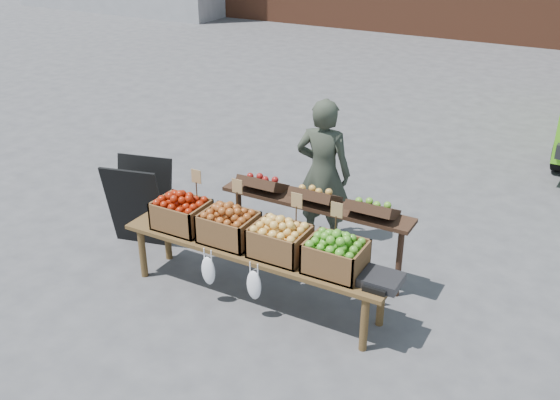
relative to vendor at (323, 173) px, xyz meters
The scene contains 10 objects.
ground 1.56m from the vendor, 52.85° to the right, with size 80.00×80.00×0.00m, color #4A494C.
vendor is the anchor object (origin of this frame).
chalkboard_sign 2.03m from the vendor, 150.26° to the right, with size 0.64×0.35×0.98m, color black, non-canonical shape.
back_table 0.73m from the vendor, 71.30° to the right, with size 2.10×0.44×1.04m, color #301D13, non-canonical shape.
display_bench 1.45m from the vendor, 92.68° to the right, with size 2.70×0.56×0.57m, color #523B1D, non-canonical shape.
crate_golden_apples 1.62m from the vendor, 123.43° to the right, with size 0.50×0.40×0.28m, color maroon, non-canonical shape.
crate_russet_pears 1.39m from the vendor, 104.10° to the right, with size 0.50×0.40×0.28m, color brown, non-canonical shape.
crate_red_apples 1.37m from the vendor, 81.04° to the right, with size 0.50×0.40×0.28m, color gold, non-canonical shape.
crate_green_apples 1.55m from the vendor, 60.46° to the right, with size 0.50×0.40×0.28m, color #40832B, non-canonical shape.
weighing_scale 1.81m from the vendor, 48.57° to the right, with size 0.34×0.30×0.08m, color black.
Camera 1 is at (1.79, -4.57, 3.49)m, focal length 40.00 mm.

